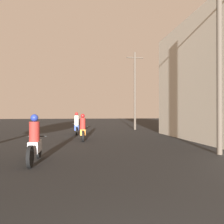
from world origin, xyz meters
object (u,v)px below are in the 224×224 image
(utility_pole_far, at_px, (135,89))
(motorcycle_silver, at_px, (35,143))
(motorcycle_orange, at_px, (83,130))
(building_right_near, at_px, (223,81))
(utility_pole_near, at_px, (219,58))
(motorcycle_blue, at_px, (77,126))

(utility_pole_far, bearing_deg, motorcycle_silver, -117.54)
(motorcycle_orange, bearing_deg, utility_pole_far, 47.10)
(motorcycle_silver, relative_size, motorcycle_orange, 1.07)
(building_right_near, bearing_deg, utility_pole_near, -126.93)
(motorcycle_orange, xyz_separation_m, utility_pole_near, (5.09, -5.15, 3.08))
(utility_pole_near, bearing_deg, utility_pole_far, 90.27)
(motorcycle_silver, relative_size, utility_pole_near, 0.29)
(building_right_near, bearing_deg, motorcycle_silver, -153.67)
(motorcycle_blue, relative_size, utility_pole_far, 0.28)
(motorcycle_orange, height_order, motorcycle_blue, motorcycle_blue)
(motorcycle_orange, bearing_deg, building_right_near, -10.84)
(utility_pole_near, bearing_deg, motorcycle_orange, 134.63)
(motorcycle_blue, height_order, utility_pole_near, utility_pole_near)
(utility_pole_near, bearing_deg, motorcycle_blue, 122.07)
(motorcycle_orange, xyz_separation_m, building_right_near, (8.66, -0.40, 2.94))
(motorcycle_orange, relative_size, motorcycle_blue, 0.91)
(motorcycle_silver, bearing_deg, motorcycle_blue, 76.61)
(motorcycle_blue, distance_m, utility_pole_near, 10.74)
(utility_pole_far, bearing_deg, building_right_near, -64.62)
(motorcycle_silver, distance_m, utility_pole_far, 14.73)
(motorcycle_silver, height_order, motorcycle_blue, motorcycle_blue)
(motorcycle_blue, distance_m, utility_pole_far, 7.28)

